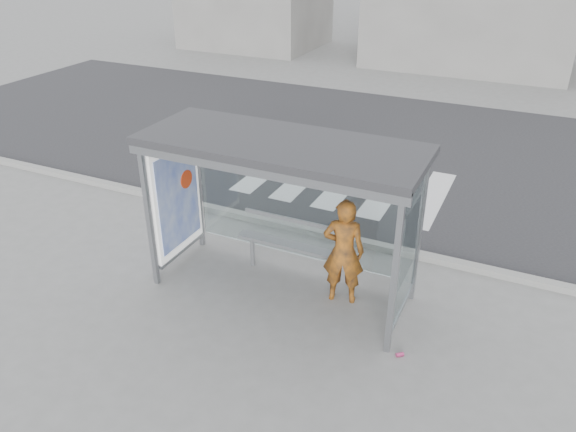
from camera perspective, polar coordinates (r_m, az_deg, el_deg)
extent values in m
plane|color=slate|center=(9.40, -0.65, -7.51)|extent=(80.00, 80.00, 0.00)
cube|color=#262628|center=(15.29, 10.85, 6.56)|extent=(30.00, 10.00, 0.01)
cube|color=gray|center=(10.88, 3.80, -1.83)|extent=(30.00, 0.18, 0.12)
cube|color=silver|center=(13.91, -1.92, 4.87)|extent=(0.55, 3.00, 0.00)
cube|color=silver|center=(13.52, 1.88, 4.16)|extent=(0.55, 3.00, 0.00)
cube|color=silver|center=(13.20, 5.87, 3.40)|extent=(0.55, 3.00, 0.00)
cube|color=silver|center=(12.94, 10.04, 2.59)|extent=(0.55, 3.00, 0.00)
cube|color=silver|center=(12.76, 14.34, 1.73)|extent=(0.55, 3.00, 0.00)
cube|color=gray|center=(9.19, -13.94, -0.15)|extent=(0.08, 0.08, 2.50)
cube|color=gray|center=(7.60, 10.75, -6.19)|extent=(0.08, 0.08, 2.50)
cube|color=gray|center=(10.19, -9.17, 3.21)|extent=(0.08, 0.08, 2.50)
cube|color=gray|center=(8.78, 13.19, -1.47)|extent=(0.08, 0.08, 2.50)
cube|color=#2D2D30|center=(8.18, -0.74, 7.25)|extent=(4.25, 1.65, 0.12)
cube|color=gray|center=(7.60, -3.23, 4.62)|extent=(4.25, 0.06, 0.18)
cube|color=white|center=(9.27, 1.18, 1.34)|extent=(3.80, 0.02, 2.00)
cube|color=white|center=(9.65, -11.46, 1.88)|extent=(0.15, 1.25, 2.00)
cube|color=blue|center=(9.61, -11.05, 1.79)|extent=(0.01, 1.10, 1.70)
cylinder|color=red|center=(9.68, -10.29, 3.70)|extent=(0.02, 0.32, 0.32)
cube|color=white|center=(8.16, 12.10, -3.36)|extent=(0.03, 1.25, 2.00)
cube|color=beige|center=(8.15, 12.05, -2.55)|extent=(0.03, 0.86, 1.16)
cube|color=slate|center=(25.29, 18.44, 19.94)|extent=(8.00, 5.00, 5.00)
imported|color=orange|center=(8.75, 5.66, -3.62)|extent=(0.73, 0.56, 1.79)
cube|color=gray|center=(9.44, 0.36, -3.02)|extent=(1.94, 0.24, 0.05)
cylinder|color=gray|center=(9.90, -3.63, -3.60)|extent=(0.08, 0.08, 0.57)
cylinder|color=gray|center=(9.37, 4.57, -5.64)|extent=(0.08, 0.08, 0.57)
cube|color=gray|center=(9.41, 0.85, -0.51)|extent=(1.94, 0.04, 0.06)
cylinder|color=#E24283|center=(8.28, 11.29, -13.64)|extent=(0.12, 0.11, 0.06)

